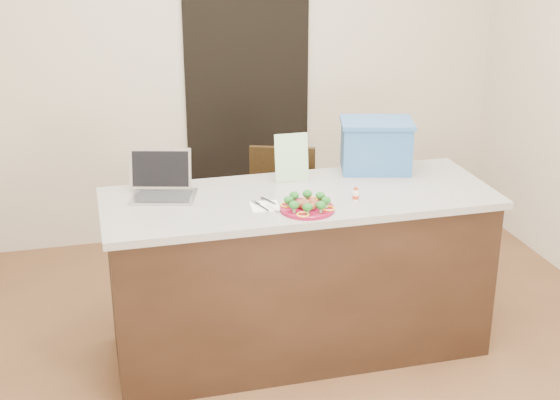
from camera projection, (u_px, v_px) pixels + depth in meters
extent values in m
plane|color=brown|center=(311.00, 371.00, 4.19)|extent=(4.00, 4.00, 0.00)
plane|color=beige|center=(233.00, 53.00, 5.51)|extent=(4.00, 0.00, 4.00)
plane|color=beige|center=(554.00, 345.00, 1.89)|extent=(4.00, 0.00, 4.00)
cube|color=black|center=(248.00, 102.00, 5.64)|extent=(0.90, 0.02, 2.00)
cube|color=black|center=(299.00, 277.00, 4.25)|extent=(2.00, 0.70, 0.88)
cube|color=beige|center=(300.00, 198.00, 4.09)|extent=(2.06, 0.76, 0.04)
cylinder|color=maroon|center=(307.00, 209.00, 3.87)|extent=(0.27, 0.27, 0.02)
torus|color=maroon|center=(307.00, 208.00, 3.87)|extent=(0.27, 0.27, 0.01)
sphere|color=brown|center=(307.00, 204.00, 3.86)|extent=(0.04, 0.04, 0.04)
sphere|color=brown|center=(304.00, 201.00, 3.89)|extent=(0.04, 0.04, 0.04)
sphere|color=brown|center=(301.00, 202.00, 3.88)|extent=(0.04, 0.04, 0.04)
sphere|color=brown|center=(300.00, 204.00, 3.85)|extent=(0.04, 0.04, 0.04)
sphere|color=brown|center=(303.00, 206.00, 3.83)|extent=(0.04, 0.04, 0.04)
sphere|color=brown|center=(308.00, 206.00, 3.83)|extent=(0.04, 0.04, 0.04)
sphere|color=brown|center=(312.00, 206.00, 3.84)|extent=(0.04, 0.04, 0.04)
sphere|color=brown|center=(314.00, 204.00, 3.86)|extent=(0.04, 0.04, 0.04)
sphere|color=brown|center=(313.00, 202.00, 3.88)|extent=(0.04, 0.04, 0.04)
ellipsoid|color=#154F18|center=(320.00, 196.00, 3.91)|extent=(0.05, 0.05, 0.04)
ellipsoid|color=#154F18|center=(307.00, 194.00, 3.94)|extent=(0.05, 0.05, 0.04)
ellipsoid|color=#154F18|center=(294.00, 196.00, 3.92)|extent=(0.05, 0.05, 0.04)
ellipsoid|color=#154F18|center=(289.00, 200.00, 3.86)|extent=(0.05, 0.05, 0.04)
ellipsoid|color=#154F18|center=(294.00, 205.00, 3.79)|extent=(0.05, 0.05, 0.04)
ellipsoid|color=#154F18|center=(307.00, 207.00, 3.77)|extent=(0.05, 0.05, 0.04)
ellipsoid|color=#154F18|center=(321.00, 205.00, 3.79)|extent=(0.05, 0.05, 0.04)
ellipsoid|color=#154F18|center=(326.00, 201.00, 3.85)|extent=(0.05, 0.05, 0.04)
torus|color=#F8A11A|center=(311.00, 199.00, 3.96)|extent=(0.07, 0.07, 0.01)
torus|color=#F8A11A|center=(286.00, 205.00, 3.89)|extent=(0.07, 0.07, 0.01)
torus|color=#F8A11A|center=(303.00, 214.00, 3.77)|extent=(0.07, 0.07, 0.01)
torus|color=#F8A11A|center=(328.00, 208.00, 3.84)|extent=(0.07, 0.07, 0.01)
cube|color=white|center=(265.00, 206.00, 3.92)|extent=(0.15, 0.15, 0.01)
cube|color=#A9A8AC|center=(262.00, 207.00, 3.89)|extent=(0.05, 0.12, 0.00)
cube|color=#A9A8AC|center=(259.00, 202.00, 3.96)|extent=(0.05, 0.06, 0.00)
cube|color=silver|center=(273.00, 208.00, 3.88)|extent=(0.06, 0.10, 0.01)
cube|color=#A9A8AC|center=(268.00, 201.00, 3.97)|extent=(0.06, 0.12, 0.00)
cylinder|color=silver|center=(356.00, 196.00, 3.98)|extent=(0.03, 0.03, 0.05)
cylinder|color=silver|center=(356.00, 190.00, 3.97)|extent=(0.02, 0.02, 0.01)
cylinder|color=#B63213|center=(356.00, 189.00, 3.97)|extent=(0.02, 0.02, 0.01)
cylinder|color=#B63213|center=(356.00, 197.00, 3.99)|extent=(0.03, 0.03, 0.02)
cube|color=#B3B3B8|center=(164.00, 197.00, 4.03)|extent=(0.37, 0.31, 0.01)
cube|color=#B3B3B8|center=(160.00, 169.00, 4.09)|extent=(0.33, 0.14, 0.22)
cube|color=black|center=(160.00, 169.00, 4.09)|extent=(0.30, 0.12, 0.18)
cube|color=#27282A|center=(164.00, 196.00, 4.02)|extent=(0.31, 0.23, 0.00)
cube|color=white|center=(292.00, 158.00, 4.24)|extent=(0.19, 0.04, 0.26)
cube|color=#285792|center=(376.00, 147.00, 4.41)|extent=(0.44, 0.36, 0.27)
cube|color=#285792|center=(377.00, 122.00, 4.36)|extent=(0.46, 0.38, 0.02)
cube|color=black|center=(290.00, 231.00, 4.84)|extent=(0.53, 0.53, 0.04)
cube|color=black|center=(282.00, 183.00, 4.92)|extent=(0.40, 0.18, 0.47)
cylinder|color=black|center=(269.00, 278.00, 4.72)|extent=(0.04, 0.04, 0.44)
cylinder|color=black|center=(325.00, 272.00, 4.80)|extent=(0.04, 0.04, 0.44)
cylinder|color=black|center=(256.00, 254.00, 5.04)|extent=(0.04, 0.04, 0.44)
cylinder|color=black|center=(308.00, 249.00, 5.12)|extent=(0.04, 0.04, 0.44)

